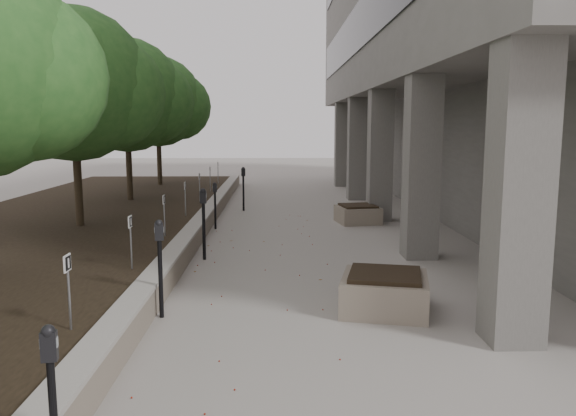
{
  "coord_description": "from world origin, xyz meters",
  "views": [
    {
      "loc": [
        0.22,
        -6.29,
        2.92
      ],
      "look_at": [
        0.47,
        5.68,
        1.17
      ],
      "focal_mm": 35.18,
      "sensor_mm": 36.0,
      "label": 1
    }
  ],
  "objects": [
    {
      "name": "parking_meter_4",
      "position": [
        -1.52,
        9.54,
        0.67
      ],
      "size": [
        0.15,
        0.12,
        1.34
      ],
      "primitive_type": null,
      "rotation": [
        0.0,
        0.0,
        0.18
      ],
      "color": "black",
      "rests_on": "ground"
    },
    {
      "name": "parking_meter_1",
      "position": [
        -1.54,
        -2.1,
        0.7
      ],
      "size": [
        0.15,
        0.12,
        1.4
      ],
      "primitive_type": null,
      "rotation": [
        0.0,
        0.0,
        0.17
      ],
      "color": "black",
      "rests_on": "ground"
    },
    {
      "name": "parking_sign_6",
      "position": [
        -2.35,
        12.5,
        0.88
      ],
      "size": [
        0.04,
        0.22,
        0.96
      ],
      "primitive_type": null,
      "color": "black",
      "rests_on": "planting_bed"
    },
    {
      "name": "parking_meter_5",
      "position": [
        -0.92,
        13.02,
        0.76
      ],
      "size": [
        0.17,
        0.15,
        1.52
      ],
      "primitive_type": null,
      "rotation": [
        0.0,
        0.0,
        0.3
      ],
      "color": "black",
      "rests_on": "ground"
    },
    {
      "name": "retaining_wall",
      "position": [
        -1.82,
        9.0,
        0.25
      ],
      "size": [
        0.39,
        26.0,
        0.5
      ],
      "primitive_type": null,
      "color": "gray",
      "rests_on": "ground"
    },
    {
      "name": "parking_meter_3",
      "position": [
        -1.37,
        5.85,
        0.79
      ],
      "size": [
        0.16,
        0.12,
        1.58
      ],
      "primitive_type": null,
      "rotation": [
        0.0,
        0.0,
        -0.02
      ],
      "color": "black",
      "rests_on": "ground"
    },
    {
      "name": "parking_sign_3",
      "position": [
        -2.35,
        3.5,
        0.88
      ],
      "size": [
        0.04,
        0.22,
        0.96
      ],
      "primitive_type": null,
      "color": "black",
      "rests_on": "planting_bed"
    },
    {
      "name": "planting_bed",
      "position": [
        -5.5,
        9.0,
        0.2
      ],
      "size": [
        7.0,
        26.0,
        0.4
      ],
      "primitive_type": "cube",
      "color": "black",
      "rests_on": "ground"
    },
    {
      "name": "crabapple_tree_5",
      "position": [
        -4.8,
        18.0,
        3.12
      ],
      "size": [
        4.6,
        4.0,
        5.44
      ],
      "primitive_type": null,
      "color": "#295D23",
      "rests_on": "planting_bed"
    },
    {
      "name": "ground",
      "position": [
        0.0,
        0.0,
        0.0
      ],
      "size": [
        90.0,
        90.0,
        0.0
      ],
      "primitive_type": "plane",
      "color": "gray",
      "rests_on": "ground"
    },
    {
      "name": "parking_sign_4",
      "position": [
        -2.35,
        6.5,
        0.88
      ],
      "size": [
        0.04,
        0.22,
        0.96
      ],
      "primitive_type": null,
      "color": "black",
      "rests_on": "planting_bed"
    },
    {
      "name": "parking_sign_7",
      "position": [
        -2.35,
        15.5,
        0.88
      ],
      "size": [
        0.04,
        0.22,
        0.96
      ],
      "primitive_type": null,
      "color": "black",
      "rests_on": "planting_bed"
    },
    {
      "name": "planter_back",
      "position": [
        2.68,
        10.5,
        0.28
      ],
      "size": [
        1.37,
        1.37,
        0.55
      ],
      "primitive_type": null,
      "rotation": [
        0.0,
        0.0,
        0.17
      ],
      "color": "gray",
      "rests_on": "ground"
    },
    {
      "name": "parking_sign_2",
      "position": [
        -2.35,
        0.5,
        0.88
      ],
      "size": [
        0.04,
        0.22,
        0.96
      ],
      "primitive_type": null,
      "color": "black",
      "rests_on": "planting_bed"
    },
    {
      "name": "crabapple_tree_3",
      "position": [
        -4.8,
        8.0,
        3.12
      ],
      "size": [
        4.6,
        4.0,
        5.44
      ],
      "primitive_type": null,
      "color": "#295D23",
      "rests_on": "planting_bed"
    },
    {
      "name": "parking_meter_2",
      "position": [
        -1.55,
        2.08,
        0.76
      ],
      "size": [
        0.17,
        0.14,
        1.53
      ],
      "primitive_type": null,
      "rotation": [
        0.0,
        0.0,
        0.25
      ],
      "color": "black",
      "rests_on": "ground"
    },
    {
      "name": "parking_sign_5",
      "position": [
        -2.35,
        9.5,
        0.88
      ],
      "size": [
        0.04,
        0.22,
        0.96
      ],
      "primitive_type": null,
      "color": "black",
      "rests_on": "planting_bed"
    },
    {
      "name": "parking_sign_8",
      "position": [
        -2.35,
        18.5,
        0.88
      ],
      "size": [
        0.04,
        0.22,
        0.96
      ],
      "primitive_type": null,
      "color": "black",
      "rests_on": "planting_bed"
    },
    {
      "name": "planter_front",
      "position": [
        1.93,
        2.34,
        0.31
      ],
      "size": [
        1.58,
        1.58,
        0.62
      ],
      "primitive_type": null,
      "rotation": [
        0.0,
        0.0,
        -0.22
      ],
      "color": "gray",
      "rests_on": "ground"
    },
    {
      "name": "berry_scatter",
      "position": [
        -0.1,
        5.0,
        0.01
      ],
      "size": [
        3.3,
        14.1,
        0.02
      ],
      "primitive_type": null,
      "color": "maroon",
      "rests_on": "ground"
    },
    {
      "name": "crabapple_tree_4",
      "position": [
        -4.8,
        13.0,
        3.12
      ],
      "size": [
        4.6,
        4.0,
        5.44
      ],
      "primitive_type": null,
      "color": "#295D23",
      "rests_on": "planting_bed"
    }
  ]
}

